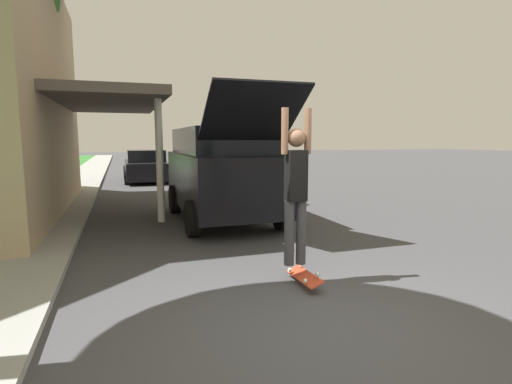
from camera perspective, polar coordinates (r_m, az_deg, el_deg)
ground_plane at (r=4.43m, az=8.93°, el=-18.12°), size 120.00×120.00×0.00m
sidewalk at (r=9.85m, az=-28.50°, el=-4.28°), size 1.80×80.00×0.10m
suv_parked at (r=9.38m, az=-4.82°, el=3.04°), size 2.14×5.15×2.85m
car_down_street at (r=19.09m, az=-15.46°, el=3.57°), size 1.96×4.47×1.43m
skateboarder at (r=5.17m, az=5.71°, el=1.02°), size 0.41×0.24×2.03m
skateboard at (r=5.40m, az=6.88°, el=-11.79°), size 0.23×0.80×0.18m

